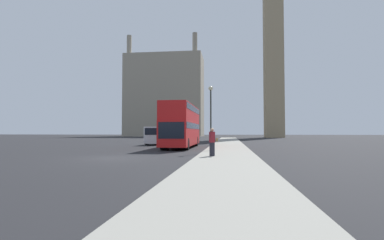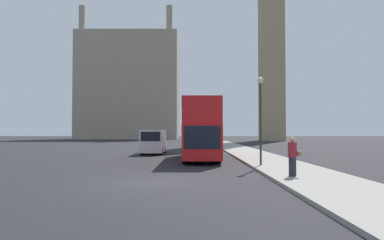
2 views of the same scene
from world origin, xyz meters
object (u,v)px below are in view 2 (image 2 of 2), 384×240
Objects in this scene: red_double_decker_bus at (202,127)px; white_van at (155,141)px; street_lamp at (262,106)px; pedestrian at (294,157)px.

red_double_decker_bus is 2.13× the size of white_van.
red_double_decker_bus is at bearing 117.59° from street_lamp.
street_lamp reaches higher than red_double_decker_bus.
white_van reaches higher than pedestrian.
street_lamp is at bearing -62.41° from red_double_decker_bus.
red_double_decker_bus is at bearing -57.93° from white_van.
red_double_decker_bus is 8.01m from white_van.
pedestrian is at bearing -72.25° from red_double_decker_bus.
street_lamp is (7.55, -13.12, 2.35)m from white_van.
red_double_decker_bus is 6.51× the size of pedestrian.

